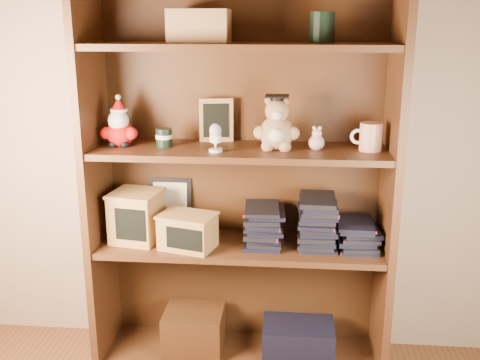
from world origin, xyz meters
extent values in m
cube|color=tan|center=(0.00, 1.50, 1.25)|extent=(3.00, 0.04, 2.50)
cube|color=#482914|center=(-0.64, 1.30, 0.80)|extent=(0.03, 0.35, 1.60)
cube|color=#482914|center=(0.53, 1.30, 0.80)|extent=(0.03, 0.35, 1.60)
cube|color=#432612|center=(-0.05, 1.47, 0.80)|extent=(1.20, 0.02, 1.60)
cube|color=#482914|center=(-0.05, 1.30, 0.04)|extent=(1.14, 0.33, 0.02)
cube|color=#482914|center=(-0.05, 1.30, 1.34)|extent=(1.14, 0.33, 0.02)
cube|color=#432612|center=(-0.25, 1.30, 0.14)|extent=(0.25, 0.22, 0.18)
cube|color=black|center=(0.20, 1.30, 0.12)|extent=(0.30, 0.20, 0.14)
cube|color=#9E7547|center=(-0.20, 1.30, 1.41)|extent=(0.22, 0.18, 0.12)
cylinder|color=black|center=(0.25, 1.30, 1.41)|extent=(0.09, 0.09, 0.11)
cube|color=#482914|center=(-0.05, 1.30, 0.54)|extent=(1.14, 0.33, 0.02)
cube|color=#482914|center=(-0.05, 1.30, 0.94)|extent=(1.14, 0.33, 0.02)
sphere|color=#A50F0F|center=(-0.53, 1.30, 1.00)|extent=(0.11, 0.11, 0.11)
sphere|color=#A50F0F|center=(-0.58, 1.29, 1.00)|extent=(0.05, 0.05, 0.05)
sphere|color=#A50F0F|center=(-0.48, 1.29, 1.00)|extent=(0.05, 0.05, 0.05)
sphere|color=black|center=(-0.55, 1.28, 0.96)|extent=(0.04, 0.04, 0.04)
sphere|color=black|center=(-0.50, 1.28, 0.96)|extent=(0.04, 0.04, 0.04)
sphere|color=white|center=(-0.53, 1.29, 1.05)|extent=(0.08, 0.08, 0.08)
sphere|color=#D8B293|center=(-0.53, 1.30, 1.07)|extent=(0.06, 0.06, 0.06)
cone|color=#A50F0F|center=(-0.53, 1.30, 1.12)|extent=(0.06, 0.06, 0.05)
sphere|color=white|center=(-0.53, 1.30, 1.14)|extent=(0.02, 0.02, 0.02)
cylinder|color=white|center=(-0.53, 1.30, 1.09)|extent=(0.07, 0.07, 0.01)
cylinder|color=black|center=(-0.35, 1.30, 0.99)|extent=(0.06, 0.06, 0.07)
cylinder|color=beige|center=(-0.35, 1.30, 0.99)|extent=(0.07, 0.07, 0.02)
cube|color=#9E7547|center=(-0.16, 1.42, 1.04)|extent=(0.14, 0.04, 0.18)
cube|color=black|center=(-0.16, 1.41, 1.04)|extent=(0.10, 0.02, 0.14)
cube|color=#9E7547|center=(-0.16, 1.45, 0.96)|extent=(0.07, 0.07, 0.01)
cylinder|color=white|center=(-0.14, 1.23, 0.96)|extent=(0.05, 0.05, 0.01)
cone|color=white|center=(-0.14, 1.23, 0.98)|extent=(0.02, 0.02, 0.04)
cylinder|color=white|center=(-0.14, 1.23, 1.00)|extent=(0.05, 0.05, 0.03)
ellipsoid|color=#ACBAD0|center=(-0.14, 1.23, 1.03)|extent=(0.05, 0.05, 0.06)
sphere|color=tan|center=(0.09, 1.30, 1.01)|extent=(0.13, 0.13, 0.13)
sphere|color=white|center=(0.09, 1.25, 1.01)|extent=(0.06, 0.06, 0.06)
sphere|color=tan|center=(0.03, 1.29, 1.02)|extent=(0.05, 0.05, 0.05)
sphere|color=tan|center=(0.15, 1.29, 1.02)|extent=(0.05, 0.05, 0.05)
sphere|color=tan|center=(0.06, 1.27, 0.97)|extent=(0.05, 0.05, 0.05)
sphere|color=tan|center=(0.12, 1.27, 0.97)|extent=(0.05, 0.05, 0.05)
sphere|color=tan|center=(0.09, 1.30, 1.10)|extent=(0.09, 0.09, 0.09)
sphere|color=white|center=(0.09, 1.27, 1.09)|extent=(0.04, 0.04, 0.04)
sphere|color=tan|center=(0.06, 1.31, 1.13)|extent=(0.03, 0.03, 0.03)
sphere|color=tan|center=(0.12, 1.31, 1.13)|extent=(0.03, 0.03, 0.03)
cylinder|color=black|center=(0.09, 1.30, 1.14)|extent=(0.04, 0.04, 0.02)
cube|color=black|center=(0.09, 1.30, 1.15)|extent=(0.09, 0.09, 0.01)
cylinder|color=#A50F0F|center=(0.13, 1.29, 1.14)|extent=(0.00, 0.04, 0.03)
sphere|color=#CE9FA0|center=(0.24, 1.30, 0.98)|extent=(0.06, 0.06, 0.06)
sphere|color=#CE9FA0|center=(0.24, 1.30, 1.01)|extent=(0.04, 0.04, 0.04)
sphere|color=#CE9FA0|center=(0.23, 1.30, 1.03)|extent=(0.02, 0.02, 0.02)
sphere|color=#CE9FA0|center=(0.26, 1.30, 1.03)|extent=(0.02, 0.02, 0.02)
cylinder|color=silver|center=(0.45, 1.30, 1.00)|extent=(0.09, 0.09, 0.11)
torus|color=white|center=(0.40, 1.30, 1.00)|extent=(0.06, 0.01, 0.06)
cube|color=black|center=(-0.37, 1.45, 0.66)|extent=(0.18, 0.05, 0.23)
cube|color=beige|center=(-0.37, 1.44, 0.66)|extent=(0.15, 0.03, 0.19)
cube|color=#B18648|center=(-0.48, 1.30, 0.65)|extent=(0.21, 0.21, 0.20)
cube|color=black|center=(-0.48, 1.21, 0.65)|extent=(0.13, 0.03, 0.13)
cube|color=#B18648|center=(-0.48, 1.30, 0.75)|extent=(0.22, 0.22, 0.01)
cube|color=#B18648|center=(-0.25, 1.24, 0.62)|extent=(0.24, 0.20, 0.13)
cube|color=black|center=(-0.25, 1.17, 0.62)|extent=(0.15, 0.05, 0.09)
cube|color=#B18648|center=(-0.25, 1.24, 0.69)|extent=(0.25, 0.21, 0.01)
cube|color=black|center=(0.05, 1.30, 0.56)|extent=(0.14, 0.20, 0.02)
cube|color=black|center=(0.05, 1.30, 0.57)|extent=(0.14, 0.20, 0.02)
cube|color=black|center=(0.05, 1.30, 0.59)|extent=(0.14, 0.20, 0.02)
cube|color=black|center=(0.05, 1.30, 0.61)|extent=(0.14, 0.20, 0.02)
cube|color=black|center=(0.05, 1.30, 0.62)|extent=(0.14, 0.20, 0.02)
cube|color=black|center=(0.05, 1.30, 0.64)|extent=(0.14, 0.20, 0.02)
cube|color=black|center=(0.05, 1.30, 0.65)|extent=(0.14, 0.20, 0.02)
cube|color=black|center=(0.05, 1.30, 0.67)|extent=(0.14, 0.20, 0.02)
cube|color=black|center=(0.05, 1.30, 0.69)|extent=(0.14, 0.20, 0.02)
cube|color=black|center=(0.05, 1.30, 0.70)|extent=(0.14, 0.20, 0.02)
cube|color=black|center=(0.26, 1.30, 0.56)|extent=(0.14, 0.20, 0.02)
cube|color=black|center=(0.26, 1.30, 0.57)|extent=(0.14, 0.20, 0.02)
cube|color=black|center=(0.26, 1.30, 0.59)|extent=(0.14, 0.20, 0.02)
cube|color=black|center=(0.26, 1.30, 0.61)|extent=(0.14, 0.20, 0.02)
cube|color=black|center=(0.26, 1.30, 0.62)|extent=(0.14, 0.20, 0.02)
cube|color=black|center=(0.26, 1.30, 0.64)|extent=(0.14, 0.20, 0.02)
cube|color=black|center=(0.26, 1.30, 0.65)|extent=(0.14, 0.20, 0.02)
cube|color=black|center=(0.26, 1.30, 0.67)|extent=(0.14, 0.20, 0.02)
cube|color=black|center=(0.26, 1.30, 0.69)|extent=(0.14, 0.20, 0.02)
cube|color=black|center=(0.26, 1.30, 0.70)|extent=(0.14, 0.20, 0.02)
cube|color=black|center=(0.26, 1.30, 0.72)|extent=(0.14, 0.20, 0.02)
cube|color=black|center=(0.26, 1.30, 0.73)|extent=(0.14, 0.20, 0.02)
cube|color=black|center=(0.42, 1.30, 0.56)|extent=(0.14, 0.20, 0.02)
cube|color=black|center=(0.42, 1.30, 0.57)|extent=(0.14, 0.20, 0.02)
cube|color=black|center=(0.42, 1.30, 0.59)|extent=(0.14, 0.20, 0.02)
cube|color=black|center=(0.42, 1.30, 0.61)|extent=(0.14, 0.20, 0.02)
cube|color=black|center=(0.42, 1.30, 0.62)|extent=(0.14, 0.20, 0.02)
cube|color=black|center=(0.42, 1.30, 0.64)|extent=(0.14, 0.20, 0.02)
cube|color=black|center=(0.42, 1.30, 0.65)|extent=(0.14, 0.20, 0.02)
camera|label=1|loc=(0.14, -0.83, 1.43)|focal=42.00mm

